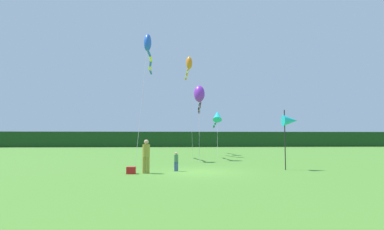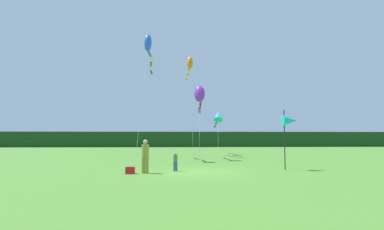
% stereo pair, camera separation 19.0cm
% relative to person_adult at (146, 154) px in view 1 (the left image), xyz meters
% --- Properties ---
extents(ground_plane, '(120.00, 120.00, 0.00)m').
position_rel_person_adult_xyz_m(ground_plane, '(2.93, 0.51, -1.03)').
color(ground_plane, '#4C842D').
extents(distant_treeline, '(108.00, 2.45, 3.06)m').
position_rel_person_adult_xyz_m(distant_treeline, '(2.93, 45.51, 0.50)').
color(distant_treeline, '#193D19').
rests_on(distant_treeline, ground).
extents(person_adult, '(0.40, 0.40, 1.84)m').
position_rel_person_adult_xyz_m(person_adult, '(0.00, 0.00, 0.00)').
color(person_adult, olive).
rests_on(person_adult, ground).
extents(person_child, '(0.25, 0.25, 1.12)m').
position_rel_person_adult_xyz_m(person_child, '(1.66, 0.97, -0.40)').
color(person_child, '#334C8C').
rests_on(person_child, ground).
extents(cooler_box, '(0.48, 0.36, 0.38)m').
position_rel_person_adult_xyz_m(cooler_box, '(-0.78, -0.17, -0.84)').
color(cooler_box, red).
rests_on(cooler_box, ground).
extents(banner_flag_pole, '(0.90, 0.70, 3.65)m').
position_rel_person_adult_xyz_m(banner_flag_pole, '(8.63, 1.31, 1.93)').
color(banner_flag_pole, black).
rests_on(banner_flag_pole, ground).
extents(kite_orange, '(0.75, 4.91, 10.46)m').
position_rel_person_adult_xyz_m(kite_orange, '(3.11, 14.76, 8.55)').
color(kite_orange, '#B2B2B2').
rests_on(kite_orange, ground).
extents(kite_blue, '(0.72, 9.74, 10.94)m').
position_rel_person_adult_xyz_m(kite_blue, '(-0.71, 9.16, 8.78)').
color(kite_blue, '#B2B2B2').
rests_on(kite_blue, ground).
extents(kite_purple, '(1.05, 6.04, 6.62)m').
position_rel_person_adult_xyz_m(kite_purple, '(3.77, 9.65, 4.63)').
color(kite_purple, '#B2B2B2').
rests_on(kite_purple, ground).
extents(kite_cyan, '(1.23, 7.36, 5.17)m').
position_rel_person_adult_xyz_m(kite_cyan, '(6.42, 17.15, 3.26)').
color(kite_cyan, '#B2B2B2').
rests_on(kite_cyan, ground).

